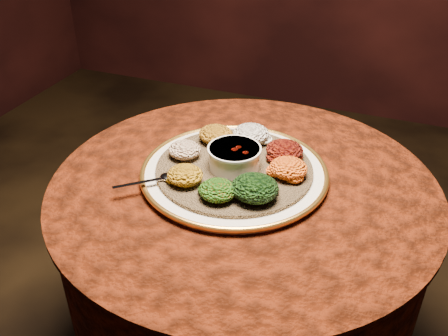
% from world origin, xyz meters
% --- Properties ---
extents(table, '(0.96, 0.96, 0.73)m').
position_xyz_m(table, '(0.00, 0.00, 0.55)').
color(table, black).
rests_on(table, ground).
extents(platter, '(0.51, 0.51, 0.02)m').
position_xyz_m(platter, '(-0.03, 0.01, 0.75)').
color(platter, beige).
rests_on(platter, table).
extents(injera, '(0.39, 0.39, 0.01)m').
position_xyz_m(injera, '(-0.03, 0.01, 0.76)').
color(injera, olive).
rests_on(injera, platter).
extents(stew_bowl, '(0.13, 0.13, 0.05)m').
position_xyz_m(stew_bowl, '(-0.03, 0.01, 0.79)').
color(stew_bowl, silver).
rests_on(stew_bowl, injera).
extents(spoon, '(0.13, 0.11, 0.01)m').
position_xyz_m(spoon, '(-0.16, -0.10, 0.77)').
color(spoon, silver).
rests_on(spoon, injera).
extents(portion_ayib, '(0.10, 0.09, 0.05)m').
position_xyz_m(portion_ayib, '(-0.03, 0.15, 0.79)').
color(portion_ayib, white).
rests_on(portion_ayib, injera).
extents(portion_kitfo, '(0.09, 0.09, 0.05)m').
position_xyz_m(portion_kitfo, '(0.07, 0.10, 0.78)').
color(portion_kitfo, black).
rests_on(portion_kitfo, injera).
extents(portion_tikil, '(0.09, 0.09, 0.04)m').
position_xyz_m(portion_tikil, '(0.10, 0.03, 0.78)').
color(portion_tikil, '#C28110').
rests_on(portion_tikil, injera).
extents(portion_gomen, '(0.11, 0.10, 0.05)m').
position_xyz_m(portion_gomen, '(0.06, -0.09, 0.79)').
color(portion_gomen, black).
rests_on(portion_gomen, injera).
extents(portion_mixveg, '(0.09, 0.08, 0.04)m').
position_xyz_m(portion_mixveg, '(-0.02, -0.12, 0.78)').
color(portion_mixveg, '#9C240A').
rests_on(portion_mixveg, injera).
extents(portion_kik, '(0.09, 0.08, 0.04)m').
position_xyz_m(portion_kik, '(-0.12, -0.09, 0.78)').
color(portion_kik, '#B67D10').
rests_on(portion_kik, injera).
extents(portion_timatim, '(0.08, 0.08, 0.04)m').
position_xyz_m(portion_timatim, '(-0.17, 0.01, 0.78)').
color(portion_timatim, maroon).
rests_on(portion_timatim, injera).
extents(portion_shiro, '(0.09, 0.09, 0.04)m').
position_xyz_m(portion_shiro, '(-0.12, 0.12, 0.78)').
color(portion_shiro, '#965E12').
rests_on(portion_shiro, injera).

